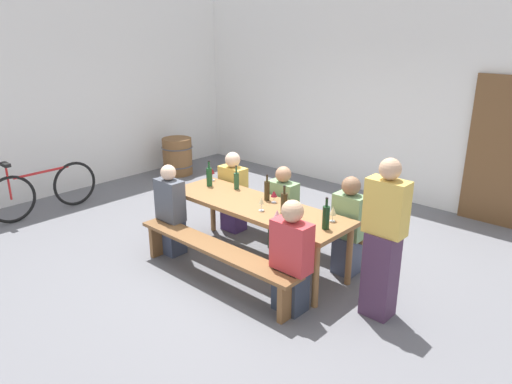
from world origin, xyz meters
The scene contains 25 objects.
ground_plane centered at (0.00, 0.00, 0.00)m, with size 24.00×24.00×0.00m, color slate.
back_wall centered at (0.00, 3.34, 1.60)m, with size 14.00×0.20×3.20m, color white.
side_wall centered at (-4.26, 0.00, 1.60)m, with size 0.20×7.09×3.20m, color white.
wooden_door centered at (1.66, 3.20, 1.05)m, with size 0.90×0.06×2.10m, color brown.
tasting_table centered at (0.00, 0.00, 0.67)m, with size 2.35×0.73×0.75m.
bench_near centered at (0.00, -0.67, 0.36)m, with size 2.25×0.30×0.45m.
bench_far centered at (0.00, 0.67, 0.36)m, with size 2.25×0.30×0.45m.
wine_bottle_0 centered at (0.43, -0.01, 0.88)m, with size 0.07×0.07×0.33m.
wine_bottle_1 centered at (-0.90, 0.09, 0.88)m, with size 0.07×0.07×0.34m.
wine_bottle_2 centered at (-0.56, 0.24, 0.86)m, with size 0.07×0.07×0.31m.
wine_bottle_3 centered at (1.00, -0.04, 0.88)m, with size 0.07×0.07×0.34m.
wine_bottle_4 centered at (0.00, 0.19, 0.87)m, with size 0.07×0.07×0.32m.
wine_glass_0 centered at (0.18, -0.11, 0.86)m, with size 0.06×0.06×0.16m.
wine_glass_1 centered at (0.95, 0.17, 0.87)m, with size 0.08×0.08×0.17m.
wine_glass_2 centered at (-1.05, 0.27, 0.87)m, with size 0.06×0.06×0.17m.
wine_glass_3 centered at (0.11, 0.19, 0.85)m, with size 0.08×0.08×0.15m.
wine_glass_4 centered at (0.57, -0.30, 0.87)m, with size 0.08×0.08×0.17m.
seated_guest_near_0 centered at (-0.95, -0.52, 0.54)m, with size 0.37×0.24×1.15m.
seated_guest_near_1 centered at (0.94, -0.52, 0.56)m, with size 0.40×0.24×1.17m.
seated_guest_far_0 centered at (-0.90, 0.52, 0.53)m, with size 0.39×0.24×1.12m.
seated_guest_far_1 centered at (-0.02, 0.52, 0.52)m, with size 0.37×0.24×1.09m.
seated_guest_far_2 centered at (0.94, 0.52, 0.56)m, with size 0.35×0.24×1.16m.
standing_host centered at (1.63, 0.01, 0.78)m, with size 0.39×0.24×1.60m.
wine_barrel centered at (-3.60, 1.68, 0.35)m, with size 0.59×0.59×0.70m.
parked_bicycle_0 centered at (-3.44, -0.99, 0.37)m, with size 0.20×1.68×0.90m.
Camera 1 is at (3.53, -3.83, 2.71)m, focal length 33.63 mm.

